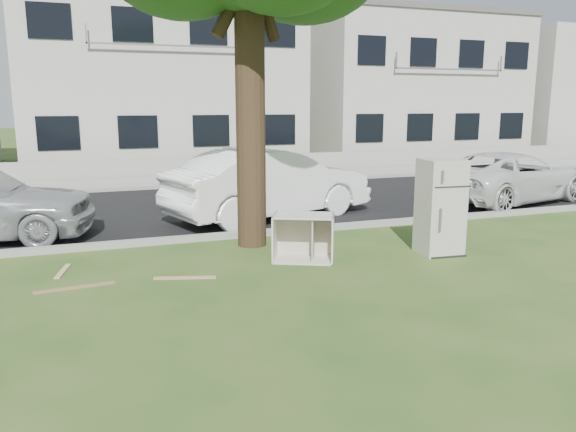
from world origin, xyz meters
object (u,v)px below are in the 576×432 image
object	(u,v)px
fridge	(440,207)
car_right	(509,177)
cabinet	(304,237)
car_center	(270,183)

from	to	relation	value
fridge	car_right	size ratio (longest dim) A/B	0.35
car_right	fridge	bearing A→B (deg)	114.10
cabinet	car_center	xyz separation A→B (m)	(0.59, 3.66, 0.41)
fridge	cabinet	world-z (taller)	fridge
car_right	car_center	bearing A→B (deg)	74.38
car_center	car_right	world-z (taller)	car_center
car_center	fridge	bearing A→B (deg)	-173.20
fridge	car_right	distance (m)	6.31
cabinet	car_right	world-z (taller)	car_right
fridge	cabinet	bearing A→B (deg)	175.72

